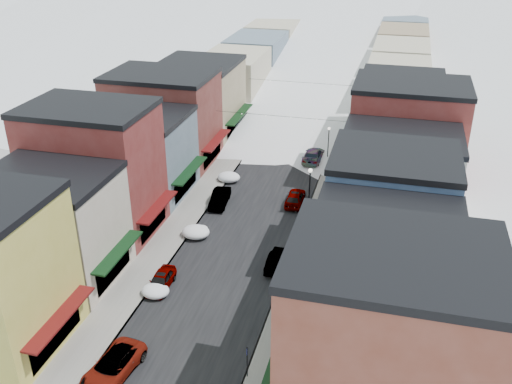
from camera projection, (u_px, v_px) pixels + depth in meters
The scene contains 35 objects.
road at pixel (309, 114), 86.70m from camera, with size 10.00×160.00×0.01m, color black.
sidewalk_left at pixel (267, 110), 88.14m from camera, with size 3.20×160.00×0.15m, color gray.
sidewalk_right at pixel (353, 117), 85.19m from camera, with size 3.20×160.00×0.15m, color gray.
curb_left at pixel (277, 111), 87.80m from camera, with size 0.10×160.00×0.15m, color slate.
curb_right at pixel (343, 116), 85.53m from camera, with size 0.10×160.00×0.15m, color slate.
bldg_l_cream at pixel (53, 226), 46.34m from camera, with size 11.30×8.20×9.50m.
bldg_l_brick_near at pixel (94, 170), 52.72m from camera, with size 12.30×8.20×12.50m.
bldg_l_grayblue at pixel (140, 154), 60.76m from camera, with size 11.30×9.20×9.00m.
bldg_l_brick_far at pixel (164, 118), 68.35m from camera, with size 13.30×9.20×11.00m.
bldg_l_tan at pixel (200, 98), 77.02m from camera, with size 11.30×11.20×10.00m.
bldg_r_brick_near at pixel (386, 347), 31.41m from camera, with size 12.30×9.20×12.50m.
bldg_r_green at pixel (383, 277), 40.00m from camera, with size 11.30×9.20×9.50m.
bldg_r_blue at pixel (389, 211), 47.58m from camera, with size 11.30×9.20×10.50m.
bldg_r_cream at pixel (398, 176), 55.61m from camera, with size 12.30×9.20×9.00m.
bldg_r_brick_far at pixel (407, 134), 62.75m from camera, with size 13.30×9.20×11.50m.
bldg_r_tan at pixel (399, 113), 72.09m from camera, with size 11.30×11.20×9.50m.
distant_blocks at pixel (331, 54), 104.87m from camera, with size 34.00×55.00×8.00m.
overhead_cables at pixel (295, 98), 73.10m from camera, with size 16.40×15.04×0.04m.
car_white_suv at pixel (113, 367), 37.72m from camera, with size 2.44×5.29×1.47m, color silver.
car_silver_sedan at pixel (161, 280), 46.57m from camera, with size 1.60×3.98×1.36m, color #9C9DA3.
car_dark_hatch at pixel (220, 198), 59.73m from camera, with size 1.58×4.53×1.49m, color black.
car_silver_wagon at pixel (267, 131), 77.87m from camera, with size 1.91×4.70×1.36m, color #A4A8AC.
car_green_sedan at pixel (278, 260), 49.25m from camera, with size 1.49×4.26×1.40m, color black.
car_gray_suv at pixel (295, 197), 59.85m from camera, with size 1.77×4.41×1.50m, color #9B9DA3.
car_black_sedan at pixel (313, 155), 70.07m from camera, with size 2.21×5.43×1.57m, color black.
car_lane_silver at pixel (287, 128), 78.81m from camera, with size 1.86×4.63×1.58m, color #95979D.
car_lane_white at pixel (328, 85), 98.13m from camera, with size 2.76×6.00×1.67m, color silver.
parking_sign at pixel (247, 359), 37.09m from camera, with size 0.07×0.34×2.49m.
trash_can at pixel (295, 243), 51.82m from camera, with size 0.58×0.58×0.99m.
streetlamp_near at pixel (310, 186), 56.60m from camera, with size 0.41×0.41×4.97m.
streetlamp_far at pixel (328, 140), 69.08m from camera, with size 0.36×0.36×4.31m.
planter_far at pixel (275, 353), 39.34m from camera, with size 0.32×0.32×0.57m, color #2C4F24.
snow_pile_near at pixel (156, 290), 45.73m from camera, with size 2.28×2.60×0.96m.
snow_pile_mid at pixel (196, 232), 53.92m from camera, with size 2.66×2.84×1.13m.
snow_pile_far at pixel (229, 177), 64.99m from camera, with size 2.56×2.78×1.08m.
Camera 1 is at (12.86, -22.36, 27.86)m, focal length 40.00 mm.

